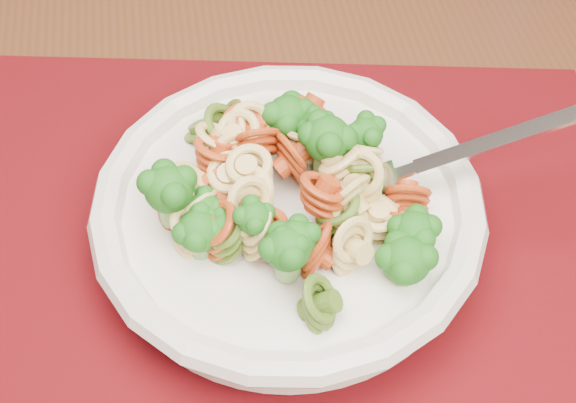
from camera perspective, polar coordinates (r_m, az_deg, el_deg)
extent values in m
cube|color=#492714|center=(0.60, -5.71, 4.31)|extent=(1.47, 0.96, 0.04)
cube|color=#56030F|center=(0.51, -1.47, -3.58)|extent=(0.51, 0.42, 0.00)
cylinder|color=silver|center=(0.51, 0.00, -2.45)|extent=(0.10, 0.10, 0.01)
cylinder|color=silver|center=(0.49, 0.00, -1.24)|extent=(0.22, 0.22, 0.03)
torus|color=silver|center=(0.48, 0.00, -0.25)|extent=(0.24, 0.24, 0.02)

